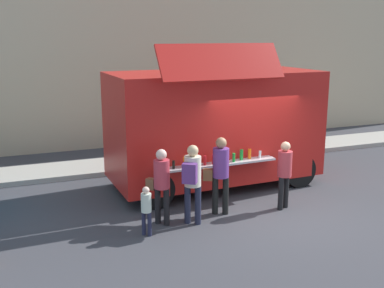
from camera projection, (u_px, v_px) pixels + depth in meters
name	position (u px, v px, depth m)	size (l,w,h in m)	color
ground_plane	(277.00, 211.00, 10.84)	(60.00, 60.00, 0.00)	#38383D
curb_strip	(53.00, 172.00, 13.63)	(28.00, 1.60, 0.15)	#9E998E
building_behind	(62.00, 6.00, 16.39)	(32.00, 2.40, 9.94)	tan
food_truck_main	(215.00, 125.00, 12.32)	(5.53, 3.05, 3.80)	red
trash_bin	(297.00, 138.00, 16.19)	(0.60, 0.60, 0.94)	#305E39
customer_front_ordering	(220.00, 169.00, 10.43)	(0.57, 0.41, 1.79)	black
customer_mid_with_backpack	(192.00, 177.00, 9.84)	(0.51, 0.56, 1.75)	#202237
customer_rear_waiting	(161.00, 180.00, 9.88)	(0.46, 0.50, 1.67)	black
customer_extra_browsing	(285.00, 169.00, 10.78)	(0.33, 0.33, 1.62)	black
child_near_queue	(146.00, 207.00, 9.39)	(0.21, 0.21, 1.04)	#1F213A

